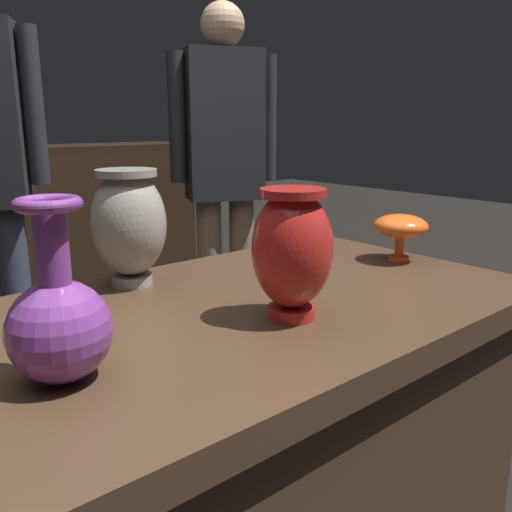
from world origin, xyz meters
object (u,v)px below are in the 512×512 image
Objects in this scene: vase_tall_behind at (59,321)px; visitor_near_right at (224,164)px; vase_right_accent at (129,223)px; vase_centerpiece at (292,249)px; vase_left_accent at (400,227)px.

visitor_near_right is (1.22, 1.26, 0.06)m from vase_tall_behind.
vase_tall_behind is at bearing -129.98° from vase_right_accent.
vase_tall_behind is 0.15× the size of visitor_near_right.
vase_tall_behind is at bearing 175.55° from vase_centerpiece.
visitor_near_right is (0.84, 1.29, 0.02)m from vase_centerpiece.
vase_centerpiece is 0.93× the size of vase_tall_behind.
visitor_near_right is at bearing 45.96° from vase_tall_behind.
vase_centerpiece is 0.36m from vase_right_accent.
vase_left_accent is 0.08× the size of visitor_near_right.
vase_tall_behind reaches higher than vase_left_accent.
visitor_near_right reaches higher than vase_right_accent.
vase_centerpiece is 1.54m from visitor_near_right.
vase_centerpiece is at bearing -72.37° from vase_right_accent.
vase_tall_behind is 1.01× the size of vase_right_accent.
vase_left_accent is 0.61m from vase_right_accent.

